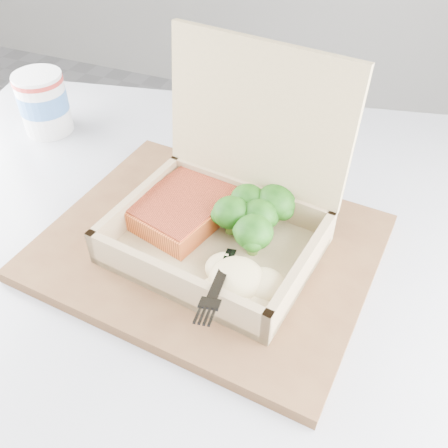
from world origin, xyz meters
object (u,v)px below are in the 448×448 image
at_px(serving_tray, 209,247).
at_px(takeout_container, 229,201).
at_px(cafe_table, 183,356).
at_px(paper_cup, 43,101).

xyz_separation_m(serving_tray, takeout_container, (0.02, 0.02, 0.06)).
height_order(cafe_table, takeout_container, takeout_container).
relative_size(serving_tray, takeout_container, 1.51).
bearing_deg(paper_cup, cafe_table, -31.44).
bearing_deg(serving_tray, takeout_container, 54.26).
bearing_deg(paper_cup, takeout_container, -20.32).
xyz_separation_m(cafe_table, paper_cup, (-0.33, 0.20, 0.25)).
relative_size(cafe_table, takeout_container, 3.96).
bearing_deg(cafe_table, paper_cup, 148.56).
xyz_separation_m(takeout_container, paper_cup, (-0.38, 0.14, -0.02)).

